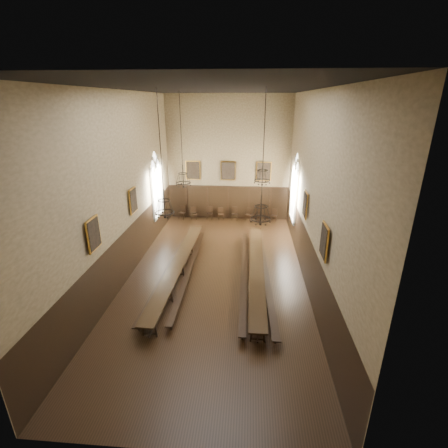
# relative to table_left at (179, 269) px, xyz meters

# --- Properties ---
(floor) EXTENTS (9.00, 18.00, 0.02)m
(floor) POSITION_rel_table_left_xyz_m (1.93, 0.10, -0.41)
(floor) COLOR black
(floor) RESTS_ON ground
(ceiling) EXTENTS (9.00, 18.00, 0.02)m
(ceiling) POSITION_rel_table_left_xyz_m (1.93, 0.10, 8.61)
(ceiling) COLOR black
(ceiling) RESTS_ON ground
(wall_back) EXTENTS (9.00, 0.02, 9.00)m
(wall_back) POSITION_rel_table_left_xyz_m (1.93, 9.11, 4.10)
(wall_back) COLOR #927F5A
(wall_back) RESTS_ON ground
(wall_front) EXTENTS (9.00, 0.02, 9.00)m
(wall_front) POSITION_rel_table_left_xyz_m (1.93, -8.91, 4.10)
(wall_front) COLOR #927F5A
(wall_front) RESTS_ON ground
(wall_left) EXTENTS (0.02, 18.00, 9.00)m
(wall_left) POSITION_rel_table_left_xyz_m (-2.58, 0.10, 4.10)
(wall_left) COLOR #927F5A
(wall_left) RESTS_ON ground
(wall_right) EXTENTS (0.02, 18.00, 9.00)m
(wall_right) POSITION_rel_table_left_xyz_m (6.44, 0.10, 4.10)
(wall_right) COLOR #927F5A
(wall_right) RESTS_ON ground
(wainscot_panelling) EXTENTS (9.00, 18.00, 2.50)m
(wainscot_panelling) POSITION_rel_table_left_xyz_m (1.93, 0.10, 0.85)
(wainscot_panelling) COLOR black
(wainscot_panelling) RESTS_ON floor
(table_left) EXTENTS (1.04, 10.30, 0.80)m
(table_left) POSITION_rel_table_left_xyz_m (0.00, 0.00, 0.00)
(table_left) COLOR black
(table_left) RESTS_ON floor
(table_right) EXTENTS (0.72, 10.18, 0.79)m
(table_right) POSITION_rel_table_left_xyz_m (3.98, -0.02, -0.00)
(table_right) COLOR black
(table_right) RESTS_ON floor
(bench_left_outer) EXTENTS (0.59, 9.39, 0.42)m
(bench_left_outer) POSITION_rel_table_left_xyz_m (-0.53, -0.04, -0.13)
(bench_left_outer) COLOR black
(bench_left_outer) RESTS_ON floor
(bench_left_inner) EXTENTS (0.34, 9.48, 0.43)m
(bench_left_inner) POSITION_rel_table_left_xyz_m (0.54, 0.19, -0.13)
(bench_left_inner) COLOR black
(bench_left_inner) RESTS_ON floor
(bench_right_inner) EXTENTS (0.38, 9.90, 0.45)m
(bench_right_inner) POSITION_rel_table_left_xyz_m (3.36, 0.01, -0.12)
(bench_right_inner) COLOR black
(bench_right_inner) RESTS_ON floor
(bench_right_outer) EXTENTS (0.76, 10.41, 0.47)m
(bench_right_outer) POSITION_rel_table_left_xyz_m (4.43, 0.11, -0.10)
(bench_right_outer) COLOR black
(bench_right_outer) RESTS_ON floor
(chair_0) EXTENTS (0.55, 0.55, 1.02)m
(chair_0) POSITION_rel_table_left_xyz_m (-1.56, 8.61, -0.09)
(chair_0) COLOR black
(chair_0) RESTS_ON floor
(chair_1) EXTENTS (0.52, 0.52, 0.98)m
(chair_1) POSITION_rel_table_left_xyz_m (-0.66, 8.59, -0.11)
(chair_1) COLOR black
(chair_1) RESTS_ON floor
(chair_2) EXTENTS (0.44, 0.44, 0.99)m
(chair_2) POSITION_rel_table_left_xyz_m (0.55, 8.66, -0.10)
(chair_2) COLOR black
(chair_2) RESTS_ON floor
(chair_3) EXTENTS (0.46, 0.46, 0.90)m
(chair_3) POSITION_rel_table_left_xyz_m (1.41, 8.70, -0.13)
(chair_3) COLOR black
(chair_3) RESTS_ON floor
(chair_4) EXTENTS (0.45, 0.45, 0.99)m
(chair_4) POSITION_rel_table_left_xyz_m (2.46, 8.68, -0.10)
(chair_4) COLOR black
(chair_4) RESTS_ON floor
(chair_5) EXTENTS (0.52, 0.52, 0.94)m
(chair_5) POSITION_rel_table_left_xyz_m (3.51, 8.71, -0.12)
(chair_5) COLOR black
(chair_5) RESTS_ON floor
(chair_6) EXTENTS (0.52, 0.52, 0.98)m
(chair_6) POSITION_rel_table_left_xyz_m (4.34, 8.72, -0.10)
(chair_6) COLOR black
(chair_6) RESTS_ON floor
(chair_7) EXTENTS (0.49, 0.49, 0.92)m
(chair_7) POSITION_rel_table_left_xyz_m (5.44, 8.69, -0.12)
(chair_7) COLOR black
(chair_7) RESTS_ON floor
(chandelier_back_left) EXTENTS (0.79, 0.79, 4.73)m
(chandelier_back_left) POSITION_rel_table_left_xyz_m (-0.00, 2.15, 4.35)
(chandelier_back_left) COLOR black
(chandelier_back_left) RESTS_ON ceiling
(chandelier_back_right) EXTENTS (0.86, 0.86, 4.69)m
(chandelier_back_right) POSITION_rel_table_left_xyz_m (4.20, 2.83, 4.37)
(chandelier_back_right) COLOR black
(chandelier_back_right) RESTS_ON ceiling
(chandelier_front_left) EXTENTS (0.80, 0.80, 4.98)m
(chandelier_front_left) POSITION_rel_table_left_xyz_m (0.02, -1.95, 4.12)
(chandelier_front_left) COLOR black
(chandelier_front_left) RESTS_ON ceiling
(chandelier_front_right) EXTENTS (0.82, 0.82, 5.13)m
(chandelier_front_right) POSITION_rel_table_left_xyz_m (4.01, -2.02, 3.97)
(chandelier_front_right) COLOR black
(chandelier_front_right) RESTS_ON ceiling
(portrait_back_0) EXTENTS (1.10, 0.12, 1.40)m
(portrait_back_0) POSITION_rel_table_left_xyz_m (-0.67, 8.98, 3.30)
(portrait_back_0) COLOR gold
(portrait_back_0) RESTS_ON wall_back
(portrait_back_1) EXTENTS (1.10, 0.12, 1.40)m
(portrait_back_1) POSITION_rel_table_left_xyz_m (1.93, 8.98, 3.30)
(portrait_back_1) COLOR gold
(portrait_back_1) RESTS_ON wall_back
(portrait_back_2) EXTENTS (1.10, 0.12, 1.40)m
(portrait_back_2) POSITION_rel_table_left_xyz_m (4.53, 8.98, 3.30)
(portrait_back_2) COLOR gold
(portrait_back_2) RESTS_ON wall_back
(portrait_left_0) EXTENTS (0.12, 1.00, 1.30)m
(portrait_left_0) POSITION_rel_table_left_xyz_m (-2.45, 1.10, 3.30)
(portrait_left_0) COLOR gold
(portrait_left_0) RESTS_ON wall_left
(portrait_left_1) EXTENTS (0.12, 1.00, 1.30)m
(portrait_left_1) POSITION_rel_table_left_xyz_m (-2.45, -3.40, 3.30)
(portrait_left_1) COLOR gold
(portrait_left_1) RESTS_ON wall_left
(portrait_right_0) EXTENTS (0.12, 1.00, 1.30)m
(portrait_right_0) POSITION_rel_table_left_xyz_m (6.31, 1.10, 3.30)
(portrait_right_0) COLOR gold
(portrait_right_0) RESTS_ON wall_right
(portrait_right_1) EXTENTS (0.12, 1.00, 1.30)m
(portrait_right_1) POSITION_rel_table_left_xyz_m (6.31, -3.40, 3.30)
(portrait_right_1) COLOR gold
(portrait_right_1) RESTS_ON wall_right
(window_right) EXTENTS (0.20, 2.20, 4.60)m
(window_right) POSITION_rel_table_left_xyz_m (6.36, 5.60, 3.00)
(window_right) COLOR white
(window_right) RESTS_ON wall_right
(window_left) EXTENTS (0.20, 2.20, 4.60)m
(window_left) POSITION_rel_table_left_xyz_m (-2.50, 5.60, 3.00)
(window_left) COLOR white
(window_left) RESTS_ON wall_left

